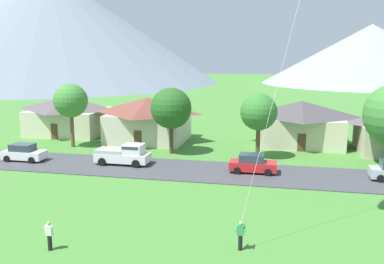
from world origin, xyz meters
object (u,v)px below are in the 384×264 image
(tree_near_left, at_px, (171,108))
(tree_left_of_center, at_px, (71,101))
(house_leftmost, at_px, (301,122))
(watcher_person, at_px, (49,235))
(house_rightmost, at_px, (69,114))
(tree_right_of_center, at_px, (259,112))
(house_left_center, at_px, (148,119))
(parked_car_white_mid_east, at_px, (24,153))
(pickup_truck_white_west_side, at_px, (124,154))
(parked_car_red_mid_west, at_px, (253,164))

(tree_near_left, distance_m, tree_left_of_center, 11.98)
(house_leftmost, height_order, watcher_person, house_leftmost)
(house_rightmost, xyz_separation_m, tree_right_of_center, (25.33, -7.99, 2.13))
(house_rightmost, distance_m, watcher_person, 34.83)
(house_rightmost, distance_m, tree_left_of_center, 8.65)
(watcher_person, bearing_deg, house_rightmost, 116.20)
(house_left_center, height_order, tree_left_of_center, tree_left_of_center)
(house_rightmost, relative_size, parked_car_white_mid_east, 2.44)
(parked_car_white_mid_east, bearing_deg, tree_near_left, 24.75)
(house_left_center, relative_size, tree_left_of_center, 1.34)
(tree_left_of_center, relative_size, pickup_truck_white_west_side, 1.39)
(tree_left_of_center, xyz_separation_m, watcher_person, (11.17, -24.12, -4.42))
(house_rightmost, bearing_deg, parked_car_white_mid_east, -79.74)
(pickup_truck_white_west_side, bearing_deg, house_leftmost, 37.49)
(parked_car_red_mid_west, bearing_deg, tree_near_left, 147.64)
(house_left_center, xyz_separation_m, house_rightmost, (-11.70, 2.10, -0.14))
(tree_near_left, relative_size, watcher_person, 4.23)
(parked_car_red_mid_west, distance_m, pickup_truck_white_west_side, 12.36)
(tree_right_of_center, xyz_separation_m, parked_car_white_mid_east, (-22.77, -6.15, -3.89))
(tree_right_of_center, xyz_separation_m, parked_car_red_mid_west, (-0.10, -5.65, -3.89))
(watcher_person, bearing_deg, tree_right_of_center, 66.77)
(house_leftmost, height_order, tree_left_of_center, tree_left_of_center)
(tree_left_of_center, bearing_deg, watcher_person, -65.15)
(parked_car_red_mid_west, distance_m, parked_car_white_mid_east, 22.67)
(house_leftmost, xyz_separation_m, tree_right_of_center, (-4.53, -7.64, 2.08))
(house_leftmost, distance_m, parked_car_white_mid_east, 30.63)
(parked_car_red_mid_west, distance_m, watcher_person, 20.15)
(house_left_center, bearing_deg, parked_car_red_mid_west, -40.47)
(tree_right_of_center, bearing_deg, parked_car_white_mid_east, -164.89)
(house_left_center, xyz_separation_m, tree_left_of_center, (-7.52, -4.98, 2.53))
(tree_near_left, height_order, tree_left_of_center, tree_left_of_center)
(tree_near_left, relative_size, parked_car_white_mid_east, 1.69)
(house_rightmost, bearing_deg, tree_left_of_center, -59.43)
(tree_near_left, distance_m, pickup_truck_white_west_side, 7.46)
(house_left_center, relative_size, house_rightmost, 0.95)
(house_leftmost, bearing_deg, tree_right_of_center, -120.68)
(house_left_center, height_order, pickup_truck_white_west_side, house_left_center)
(house_leftmost, height_order, parked_car_red_mid_west, house_leftmost)
(house_left_center, distance_m, parked_car_red_mid_west, 17.87)
(house_left_center, relative_size, watcher_person, 5.82)
(house_leftmost, distance_m, house_left_center, 18.24)
(house_left_center, bearing_deg, house_leftmost, 5.51)
(house_leftmost, height_order, house_rightmost, house_leftmost)
(house_left_center, bearing_deg, tree_left_of_center, -146.48)
(house_rightmost, xyz_separation_m, parked_car_red_mid_west, (25.22, -13.64, -1.76))
(tree_near_left, height_order, parked_car_red_mid_west, tree_near_left)
(tree_left_of_center, xyz_separation_m, parked_car_red_mid_west, (21.04, -6.55, -4.43))
(house_leftmost, xyz_separation_m, tree_near_left, (-13.72, -7.52, 2.21))
(tree_near_left, relative_size, parked_car_red_mid_west, 1.68)
(tree_right_of_center, bearing_deg, watcher_person, -113.23)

